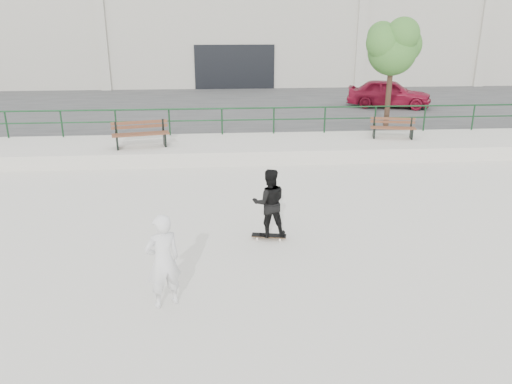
{
  "coord_description": "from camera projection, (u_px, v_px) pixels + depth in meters",
  "views": [
    {
      "loc": [
        -1.19,
        -8.18,
        4.75
      ],
      "look_at": [
        -0.39,
        2.0,
        1.18
      ],
      "focal_mm": 35.0,
      "sensor_mm": 36.0,
      "label": 1
    }
  ],
  "objects": [
    {
      "name": "ground",
      "position": [
        285.0,
        286.0,
        9.36
      ],
      "size": [
        120.0,
        120.0,
        0.0
      ],
      "primitive_type": "plane",
      "color": "silver",
      "rests_on": "ground"
    },
    {
      "name": "ledge",
      "position": [
        250.0,
        148.0,
        18.22
      ],
      "size": [
        30.0,
        3.0,
        0.5
      ],
      "primitive_type": "cube",
      "color": "beige",
      "rests_on": "ground"
    },
    {
      "name": "parking_strip",
      "position": [
        239.0,
        109.0,
        26.22
      ],
      "size": [
        60.0,
        14.0,
        0.5
      ],
      "primitive_type": "cube",
      "color": "#393939",
      "rests_on": "ground"
    },
    {
      "name": "railing",
      "position": [
        248.0,
        115.0,
        19.11
      ],
      "size": [
        28.0,
        0.06,
        1.03
      ],
      "color": "#163D1F",
      "rests_on": "ledge"
    },
    {
      "name": "commercial_building",
      "position": [
        230.0,
        20.0,
        37.96
      ],
      "size": [
        44.2,
        16.33,
        8.0
      ],
      "color": "#BAB5A7",
      "rests_on": "ground"
    },
    {
      "name": "bench_left",
      "position": [
        141.0,
        134.0,
        17.29
      ],
      "size": [
        2.01,
        0.95,
        0.89
      ],
      "rotation": [
        0.0,
        0.0,
        0.21
      ],
      "color": "brown",
      "rests_on": "ledge"
    },
    {
      "name": "bench_right",
      "position": [
        393.0,
        128.0,
        18.6
      ],
      "size": [
        1.7,
        0.8,
        0.76
      ],
      "rotation": [
        0.0,
        0.0,
        -0.21
      ],
      "color": "brown",
      "rests_on": "ledge"
    },
    {
      "name": "tree",
      "position": [
        393.0,
        45.0,
        19.78
      ],
      "size": [
        2.43,
        2.16,
        4.31
      ],
      "color": "#402920",
      "rests_on": "parking_strip"
    },
    {
      "name": "red_car",
      "position": [
        389.0,
        93.0,
        24.97
      ],
      "size": [
        4.39,
        2.87,
        1.39
      ],
      "primitive_type": "imported",
      "rotation": [
        0.0,
        0.0,
        1.24
      ],
      "color": "maroon",
      "rests_on": "parking_strip"
    },
    {
      "name": "skateboard",
      "position": [
        269.0,
        236.0,
        11.33
      ],
      "size": [
        0.8,
        0.35,
        0.09
      ],
      "rotation": [
        0.0,
        0.0,
        -0.2
      ],
      "color": "black",
      "rests_on": "ground"
    },
    {
      "name": "standing_skater",
      "position": [
        269.0,
        203.0,
        11.07
      ],
      "size": [
        0.78,
        0.61,
        1.56
      ],
      "primitive_type": "imported",
      "rotation": [
        0.0,
        0.0,
        3.17
      ],
      "color": "black",
      "rests_on": "skateboard"
    },
    {
      "name": "seated_skater",
      "position": [
        163.0,
        261.0,
        8.47
      ],
      "size": [
        0.74,
        0.64,
        1.7
      ],
      "primitive_type": "imported",
      "rotation": [
        0.0,
        0.0,
        3.59
      ],
      "color": "white",
      "rests_on": "ground"
    }
  ]
}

